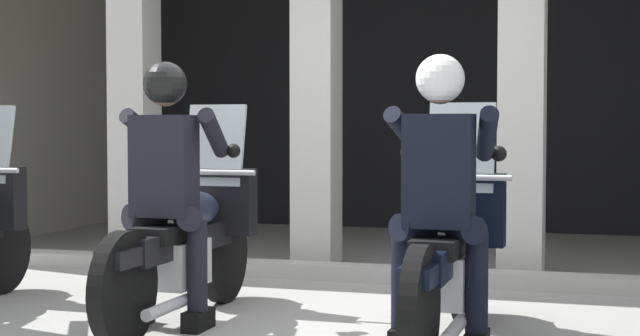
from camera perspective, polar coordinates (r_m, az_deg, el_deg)
name	(u,v)px	position (r m, az deg, el deg)	size (l,w,h in m)	color
ground_plane	(417,258)	(8.83, 5.74, -5.32)	(80.00, 80.00, 0.00)	#999993
station_building	(455,39)	(9.78, 7.97, 7.57)	(9.56, 3.95, 3.34)	black
kerb_strip	(402,275)	(7.46, 4.89, -6.32)	(9.06, 0.24, 0.12)	#B7B5AD
motorcycle_center_left	(188,239)	(6.08, -7.82, -4.18)	(0.62, 2.04, 1.35)	black
police_officer_center_left	(167,171)	(5.78, -9.05, -0.18)	(0.63, 0.61, 1.58)	black
motorcycle_center_right	(449,252)	(5.47, 7.62, -4.93)	(0.62, 2.04, 1.35)	black
police_officer_center_right	(440,177)	(5.15, 7.12, -0.50)	(0.63, 0.61, 1.58)	black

